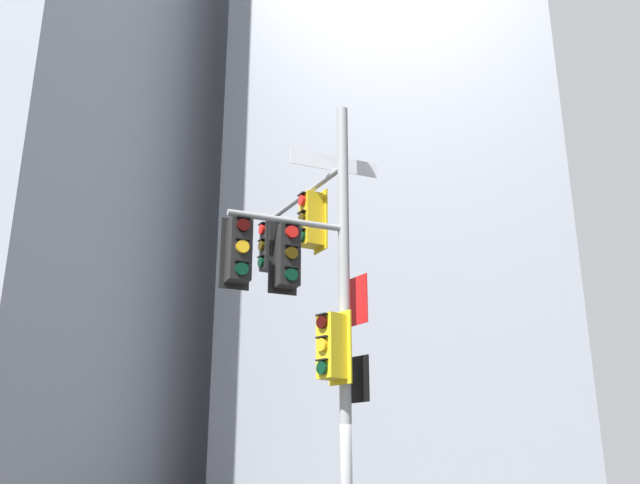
{
  "coord_description": "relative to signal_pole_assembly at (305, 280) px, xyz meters",
  "views": [
    {
      "loc": [
        3.57,
        -10.36,
        1.79
      ],
      "look_at": [
        -0.3,
        -0.3,
        5.37
      ],
      "focal_mm": 39.27,
      "sensor_mm": 36.0,
      "label": 1
    }
  ],
  "objects": [
    {
      "name": "building_mid_block",
      "position": [
        -2.53,
        20.37,
        17.63
      ],
      "size": [
        13.8,
        13.8,
        44.99
      ],
      "primitive_type": "cube",
      "color": "#9399A3",
      "rests_on": "ground"
    },
    {
      "name": "signal_pole_assembly",
      "position": [
        0.0,
        0.0,
        0.0
      ],
      "size": [
        2.93,
        3.75,
        7.89
      ],
      "color": "#9EA0A3",
      "rests_on": "ground"
    },
    {
      "name": "building_tower_left",
      "position": [
        -18.27,
        11.51,
        12.29
      ],
      "size": [
        14.34,
        14.34,
        34.31
      ],
      "primitive_type": "cube",
      "color": "#9399A3",
      "rests_on": "ground"
    }
  ]
}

